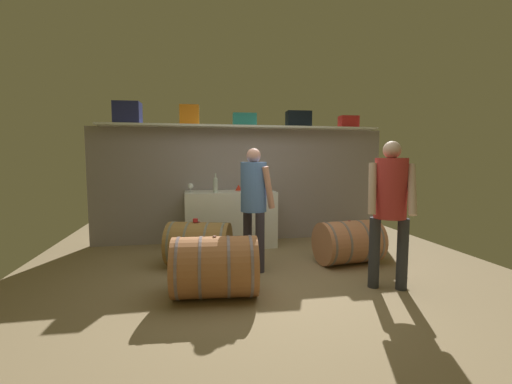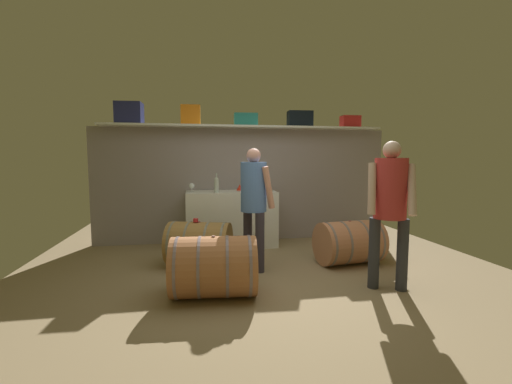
{
  "view_description": "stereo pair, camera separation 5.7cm",
  "coord_description": "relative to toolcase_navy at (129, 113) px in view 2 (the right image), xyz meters",
  "views": [
    {
      "loc": [
        -0.9,
        -3.65,
        1.41
      ],
      "look_at": [
        -0.1,
        0.56,
        0.99
      ],
      "focal_mm": 24.34,
      "sensor_mm": 36.0,
      "label": 1
    },
    {
      "loc": [
        -0.85,
        -3.66,
        1.41
      ],
      "look_at": [
        -0.1,
        0.56,
        0.99
      ],
      "focal_mm": 24.34,
      "sensor_mm": 36.0,
      "label": 2
    }
  ],
  "objects": [
    {
      "name": "back_wall_panel",
      "position": [
        1.82,
        0.15,
        -1.15
      ],
      "size": [
        4.97,
        0.1,
        1.91
      ],
      "primitive_type": "cube",
      "color": "gray",
      "rests_on": "ground"
    },
    {
      "name": "tasting_cup",
      "position": [
        0.98,
        -1.21,
        -1.5
      ],
      "size": [
        0.07,
        0.07,
        0.05
      ],
      "primitive_type": "cylinder",
      "color": "red",
      "rests_on": "wine_barrel_near"
    },
    {
      "name": "wine_glass",
      "position": [
        0.93,
        -0.25,
        -1.13
      ],
      "size": [
        0.09,
        0.09,
        0.14
      ],
      "color": "white",
      "rests_on": "work_cabinet"
    },
    {
      "name": "wine_bottle_green",
      "position": [
        1.85,
        -0.38,
        -1.08
      ],
      "size": [
        0.07,
        0.07,
        0.31
      ],
      "color": "#325134",
      "rests_on": "work_cabinet"
    },
    {
      "name": "high_shelf_board",
      "position": [
        1.82,
        0.0,
        -0.18
      ],
      "size": [
        4.58,
        0.4,
        0.03
      ],
      "primitive_type": "cube",
      "color": "silver",
      "rests_on": "back_wall_panel"
    },
    {
      "name": "toolcase_orange",
      "position": [
        0.94,
        0.0,
        -0.01
      ],
      "size": [
        0.31,
        0.26,
        0.31
      ],
      "primitive_type": "cube",
      "rotation": [
        0.0,
        0.0,
        -0.04
      ],
      "color": "orange",
      "rests_on": "high_shelf_board"
    },
    {
      "name": "wine_barrel_far",
      "position": [
        1.16,
        -2.27,
        -1.79
      ],
      "size": [
        0.9,
        0.69,
        0.63
      ],
      "rotation": [
        0.0,
        0.0,
        -0.09
      ],
      "color": "#A6673C",
      "rests_on": "ground"
    },
    {
      "name": "wine_barrel_flank",
      "position": [
        3.0,
        -1.46,
        -1.81
      ],
      "size": [
        0.89,
        0.66,
        0.59
      ],
      "rotation": [
        0.0,
        0.0,
        0.12
      ],
      "color": "#B1754F",
      "rests_on": "ground"
    },
    {
      "name": "toolcase_navy",
      "position": [
        0.0,
        0.0,
        0.0
      ],
      "size": [
        0.41,
        0.32,
        0.33
      ],
      "primitive_type": "cube",
      "rotation": [
        0.0,
        0.0,
        -0.06
      ],
      "color": "navy",
      "rests_on": "high_shelf_board"
    },
    {
      "name": "toolcase_teal",
      "position": [
        1.82,
        0.0,
        -0.06
      ],
      "size": [
        0.39,
        0.22,
        0.2
      ],
      "primitive_type": "cube",
      "rotation": [
        0.0,
        0.0,
        -0.06
      ],
      "color": "#217F79",
      "rests_on": "high_shelf_board"
    },
    {
      "name": "red_funnel",
      "position": [
        1.71,
        -0.1,
        -1.17
      ],
      "size": [
        0.11,
        0.11,
        0.1
      ],
      "primitive_type": "cone",
      "color": "red",
      "rests_on": "work_cabinet"
    },
    {
      "name": "toolcase_black",
      "position": [
        2.75,
        0.0,
        -0.04
      ],
      "size": [
        0.42,
        0.26,
        0.26
      ],
      "primitive_type": "cube",
      "rotation": [
        0.0,
        0.0,
        -0.06
      ],
      "color": "black",
      "rests_on": "high_shelf_board"
    },
    {
      "name": "work_cabinet",
      "position": [
        1.55,
        -0.22,
        -1.66
      ],
      "size": [
        1.42,
        0.62,
        0.88
      ],
      "primitive_type": "cube",
      "color": "white",
      "rests_on": "ground"
    },
    {
      "name": "visitor_tasting",
      "position": [
        3.01,
        -2.39,
        -1.13
      ],
      "size": [
        0.52,
        0.48,
        1.59
      ],
      "rotation": [
        0.0,
        0.0,
        2.71
      ],
      "color": "#2B2D33",
      "rests_on": "ground"
    },
    {
      "name": "wine_barrel_near",
      "position": [
        1.03,
        -1.21,
        -1.81
      ],
      "size": [
        0.93,
        0.78,
        0.59
      ],
      "rotation": [
        0.0,
        0.0,
        -0.29
      ],
      "color": "olive",
      "rests_on": "ground"
    },
    {
      "name": "winemaker_pouring",
      "position": [
        1.71,
        -1.47,
        -1.16
      ],
      "size": [
        0.42,
        0.49,
        1.53
      ],
      "rotation": [
        0.0,
        0.0,
        -1.15
      ],
      "color": "#34313F",
      "rests_on": "ground"
    },
    {
      "name": "ground_plane",
      "position": [
        1.82,
        -1.5,
        -2.11
      ],
      "size": [
        6.17,
        7.61,
        0.02
      ],
      "primitive_type": "cube",
      "color": "#8D7855"
    },
    {
      "name": "wine_bottle_clear",
      "position": [
        1.31,
        -0.38,
        -1.09
      ],
      "size": [
        0.07,
        0.07,
        0.3
      ],
      "color": "#B8C6BA",
      "rests_on": "work_cabinet"
    },
    {
      "name": "toolcase_red",
      "position": [
        3.66,
        0.0,
        -0.06
      ],
      "size": [
        0.32,
        0.22,
        0.2
      ],
      "primitive_type": "cube",
      "rotation": [
        0.0,
        0.0,
        -0.04
      ],
      "color": "red",
      "rests_on": "high_shelf_board"
    }
  ]
}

